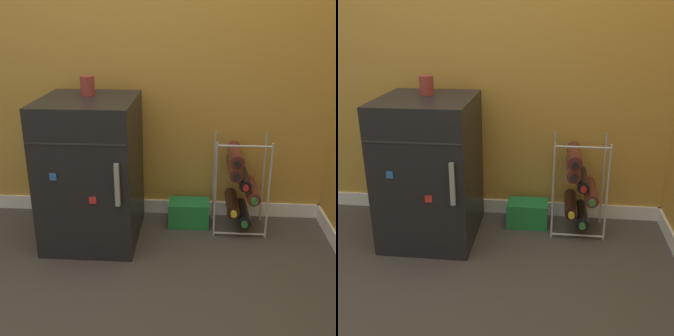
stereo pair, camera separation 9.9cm
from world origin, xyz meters
TOP-DOWN VIEW (x-y plane):
  - ground_plane at (0.00, 0.00)m, footprint 14.00×14.00m
  - wall_back at (0.00, 0.58)m, footprint 6.90×0.07m
  - mini_fridge at (-0.42, 0.22)m, footprint 0.51×0.57m
  - wine_rack at (0.42, 0.37)m, footprint 0.31×0.32m
  - soda_box at (0.12, 0.40)m, footprint 0.25×0.16m
  - fridge_top_cup at (-0.44, 0.30)m, footprint 0.08×0.08m

SIDE VIEW (x-z plane):
  - ground_plane at x=0.00m, z-range 0.00..0.00m
  - soda_box at x=0.12m, z-range 0.00..0.15m
  - wine_rack at x=0.42m, z-range 0.00..0.58m
  - mini_fridge at x=-0.42m, z-range 0.00..0.82m
  - fridge_top_cup at x=-0.44m, z-range 0.82..0.92m
  - wall_back at x=0.00m, z-range -0.01..2.49m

